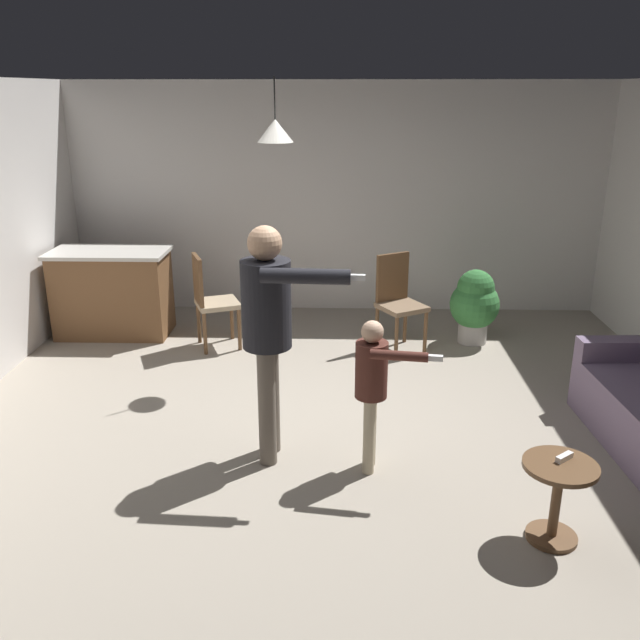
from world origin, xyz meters
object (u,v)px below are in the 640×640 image
at_px(person_child, 373,379).
at_px(spare_remote_on_table, 564,457).
at_px(person_adult, 269,319).
at_px(dining_chair_by_counter, 398,299).
at_px(dining_chair_near_wall, 210,298).
at_px(kitchen_counter, 113,293).
at_px(potted_plant_corner, 475,303).
at_px(side_table_by_couch, 557,492).

distance_m(person_child, spare_remote_on_table, 1.33).
xyz_separation_m(person_adult, dining_chair_by_counter, (1.10, 2.24, -0.53)).
bearing_deg(dining_chair_by_counter, dining_chair_near_wall, -29.09).
distance_m(kitchen_counter, person_adult, 3.33).
bearing_deg(spare_remote_on_table, person_adult, 154.35).
bearing_deg(dining_chair_by_counter, person_child, 51.20).
height_order(dining_chair_near_wall, potted_plant_corner, dining_chair_near_wall).
bearing_deg(dining_chair_by_counter, side_table_by_couch, 72.46).
xyz_separation_m(kitchen_counter, spare_remote_on_table, (3.83, -3.47, 0.06)).
bearing_deg(kitchen_counter, spare_remote_on_table, -42.21).
xyz_separation_m(person_child, spare_remote_on_table, (1.10, -0.73, -0.16)).
bearing_deg(person_adult, potted_plant_corner, 144.51).
bearing_deg(spare_remote_on_table, dining_chair_by_counter, 103.14).
relative_size(kitchen_counter, potted_plant_corner, 1.56).
relative_size(dining_chair_by_counter, dining_chair_near_wall, 1.00).
bearing_deg(dining_chair_near_wall, person_child, 12.27).
xyz_separation_m(dining_chair_near_wall, potted_plant_corner, (2.78, 0.23, -0.10)).
distance_m(side_table_by_couch, spare_remote_on_table, 0.22).
xyz_separation_m(side_table_by_couch, spare_remote_on_table, (0.03, 0.04, 0.21)).
bearing_deg(spare_remote_on_table, kitchen_counter, 137.79).
height_order(side_table_by_couch, dining_chair_by_counter, dining_chair_by_counter).
height_order(kitchen_counter, person_child, person_child).
distance_m(kitchen_counter, dining_chair_near_wall, 1.22).
bearing_deg(potted_plant_corner, person_adult, -128.34).
distance_m(dining_chair_by_counter, dining_chair_near_wall, 1.95).
distance_m(kitchen_counter, side_table_by_couch, 5.18).
bearing_deg(person_child, dining_chair_near_wall, -138.42).
bearing_deg(dining_chair_near_wall, potted_plant_corner, 73.27).
bearing_deg(potted_plant_corner, dining_chair_near_wall, -175.34).
relative_size(dining_chair_by_counter, potted_plant_corner, 1.24).
relative_size(person_adult, person_child, 1.54).
bearing_deg(person_adult, spare_remote_on_table, 67.20).
distance_m(person_child, dining_chair_near_wall, 2.84).
height_order(person_adult, dining_chair_near_wall, person_adult).
relative_size(kitchen_counter, dining_chair_near_wall, 1.26).
height_order(person_adult, person_child, person_adult).
xyz_separation_m(dining_chair_by_counter, dining_chair_near_wall, (-1.95, -0.03, 0.00)).
bearing_deg(person_child, person_adult, -93.74).
bearing_deg(person_child, side_table_by_couch, 62.09).
height_order(person_child, potted_plant_corner, person_child).
height_order(side_table_by_couch, spare_remote_on_table, spare_remote_on_table).
xyz_separation_m(dining_chair_near_wall, spare_remote_on_table, (2.68, -3.09, -0.01)).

